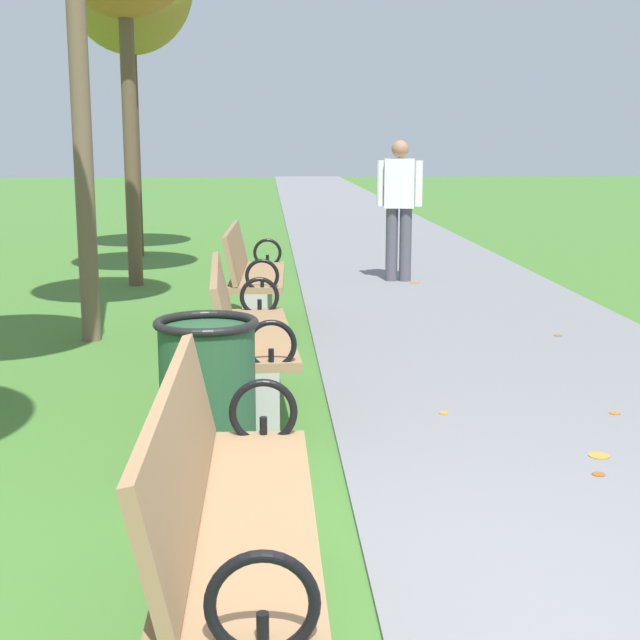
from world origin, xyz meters
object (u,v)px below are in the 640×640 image
park_bench_3 (252,275)px  pedestrian_walking (399,203)px  park_bench_1 (227,516)px  trash_bin (208,407)px  park_bench_2 (246,335)px

park_bench_3 → pedestrian_walking: pedestrian_walking is taller
park_bench_3 → park_bench_1: bearing=-90.0°
pedestrian_walking → trash_bin: (-1.81, -6.48, -0.50)m
pedestrian_walking → trash_bin: size_ratio=1.93×
park_bench_2 → park_bench_3: bearing=90.0°
park_bench_3 → pedestrian_walking: (1.66, 2.67, 0.44)m
park_bench_1 → park_bench_3: bearing=90.0°
park_bench_1 → park_bench_2: same height
park_bench_2 → pedestrian_walking: size_ratio=1.00×
park_bench_2 → park_bench_3: size_ratio=1.00×
trash_bin → park_bench_3: bearing=87.8°
park_bench_2 → pedestrian_walking: 5.45m
park_bench_3 → trash_bin: size_ratio=1.92×
park_bench_1 → trash_bin: (-0.15, 1.41, -0.06)m
park_bench_1 → pedestrian_walking: (1.66, 7.89, 0.44)m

